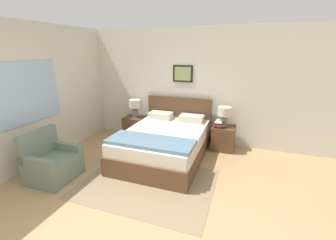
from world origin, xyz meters
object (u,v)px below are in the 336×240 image
object	(u,v)px
bed	(164,143)
nightstand_by_door	(223,138)
nightstand_near_window	(135,127)
table_lamp_near_window	(135,105)
table_lamp_by_door	(224,113)
armchair	(52,163)

from	to	relation	value
bed	nightstand_by_door	world-z (taller)	bed
nightstand_near_window	table_lamp_near_window	world-z (taller)	table_lamp_near_window
nightstand_near_window	table_lamp_by_door	xyz separation A→B (m)	(2.15, 0.02, 0.56)
nightstand_near_window	nightstand_by_door	bearing A→B (deg)	0.00
bed	nightstand_near_window	world-z (taller)	bed
armchair	nightstand_by_door	world-z (taller)	armchair
table_lamp_near_window	nightstand_by_door	bearing A→B (deg)	-0.45
nightstand_by_door	table_lamp_near_window	xyz separation A→B (m)	(-2.15, 0.02, 0.56)
table_lamp_near_window	table_lamp_by_door	distance (m)	2.13
nightstand_near_window	table_lamp_by_door	size ratio (longest dim) A/B	1.23
nightstand_near_window	table_lamp_near_window	distance (m)	0.56
table_lamp_near_window	table_lamp_by_door	world-z (taller)	same
nightstand_by_door	table_lamp_near_window	bearing A→B (deg)	179.55
nightstand_near_window	table_lamp_by_door	world-z (taller)	table_lamp_by_door
armchair	nightstand_near_window	world-z (taller)	armchair
nightstand_near_window	table_lamp_near_window	xyz separation A→B (m)	(0.02, 0.02, 0.56)
table_lamp_by_door	nightstand_by_door	bearing A→B (deg)	-44.70
bed	armchair	world-z (taller)	bed
armchair	nightstand_near_window	distance (m)	2.23
bed	nightstand_near_window	size ratio (longest dim) A/B	3.95
bed	table_lamp_by_door	xyz separation A→B (m)	(1.07, 0.83, 0.51)
armchair	table_lamp_near_window	xyz separation A→B (m)	(0.45, 2.20, 0.54)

